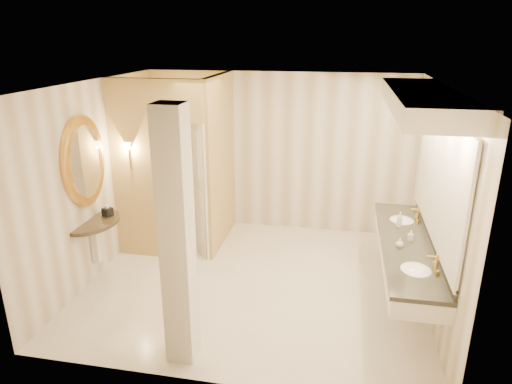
# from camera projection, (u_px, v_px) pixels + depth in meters

# --- Properties ---
(floor) EXTENTS (4.50, 4.50, 0.00)m
(floor) POSITION_uv_depth(u_px,v_px,m) (254.00, 281.00, 6.37)
(floor) COLOR white
(floor) RESTS_ON ground
(ceiling) EXTENTS (4.50, 4.50, 0.00)m
(ceiling) POSITION_uv_depth(u_px,v_px,m) (254.00, 84.00, 5.49)
(ceiling) COLOR white
(ceiling) RESTS_ON wall_back
(wall_back) EXTENTS (4.50, 0.02, 2.70)m
(wall_back) POSITION_uv_depth(u_px,v_px,m) (277.00, 153.00, 7.79)
(wall_back) COLOR silver
(wall_back) RESTS_ON floor
(wall_front) EXTENTS (4.50, 0.02, 2.70)m
(wall_front) POSITION_uv_depth(u_px,v_px,m) (211.00, 261.00, 4.08)
(wall_front) COLOR silver
(wall_front) RESTS_ON floor
(wall_left) EXTENTS (0.02, 4.00, 2.70)m
(wall_left) POSITION_uv_depth(u_px,v_px,m) (96.00, 180.00, 6.33)
(wall_left) COLOR silver
(wall_left) RESTS_ON floor
(wall_right) EXTENTS (0.02, 4.00, 2.70)m
(wall_right) POSITION_uv_depth(u_px,v_px,m) (436.00, 201.00, 5.53)
(wall_right) COLOR silver
(wall_right) RESTS_ON floor
(toilet_closet) EXTENTS (1.50, 1.55, 2.70)m
(toilet_closet) POSITION_uv_depth(u_px,v_px,m) (194.00, 163.00, 7.01)
(toilet_closet) COLOR #D0BF6D
(toilet_closet) RESTS_ON floor
(wall_sconce) EXTENTS (0.14, 0.14, 0.42)m
(wall_sconce) POSITION_uv_depth(u_px,v_px,m) (129.00, 147.00, 6.55)
(wall_sconce) COLOR #BB8F3C
(wall_sconce) RESTS_ON toilet_closet
(vanity) EXTENTS (0.75, 2.79, 2.09)m
(vanity) POSITION_uv_depth(u_px,v_px,m) (418.00, 183.00, 5.31)
(vanity) COLOR white
(vanity) RESTS_ON floor
(console_shelf) EXTENTS (0.93, 0.93, 1.91)m
(console_shelf) POSITION_uv_depth(u_px,v_px,m) (87.00, 188.00, 6.06)
(console_shelf) COLOR black
(console_shelf) RESTS_ON floor
(pillar) EXTENTS (0.29, 0.29, 2.70)m
(pillar) POSITION_uv_depth(u_px,v_px,m) (177.00, 241.00, 4.48)
(pillar) COLOR white
(pillar) RESTS_ON floor
(tissue_box) EXTENTS (0.15, 0.15, 0.12)m
(tissue_box) POSITION_uv_depth(u_px,v_px,m) (108.00, 212.00, 6.33)
(tissue_box) COLOR black
(tissue_box) RESTS_ON console_shelf
(toilet) EXTENTS (0.56, 0.82, 0.77)m
(toilet) POSITION_uv_depth(u_px,v_px,m) (170.00, 208.00, 7.98)
(toilet) COLOR white
(toilet) RESTS_ON floor
(soap_bottle_a) EXTENTS (0.06, 0.07, 0.13)m
(soap_bottle_a) POSITION_uv_depth(u_px,v_px,m) (411.00, 236.00, 5.57)
(soap_bottle_a) COLOR beige
(soap_bottle_a) RESTS_ON vanity
(soap_bottle_b) EXTENTS (0.11, 0.11, 0.11)m
(soap_bottle_b) POSITION_uv_depth(u_px,v_px,m) (400.00, 243.00, 5.40)
(soap_bottle_b) COLOR silver
(soap_bottle_b) RESTS_ON vanity
(soap_bottle_c) EXTENTS (0.09, 0.09, 0.21)m
(soap_bottle_c) POSITION_uv_depth(u_px,v_px,m) (400.00, 220.00, 5.95)
(soap_bottle_c) COLOR #C6B28C
(soap_bottle_c) RESTS_ON vanity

